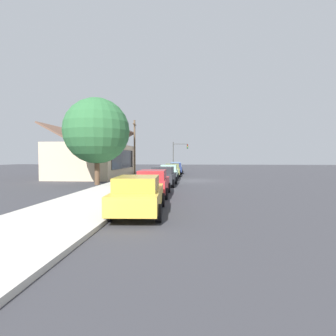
{
  "coord_description": "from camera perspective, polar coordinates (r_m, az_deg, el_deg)",
  "views": [
    {
      "loc": [
        -26.66,
        0.56,
        2.35
      ],
      "look_at": [
        -0.31,
        2.76,
        1.28
      ],
      "focal_mm": 28.12,
      "sensor_mm": 36.0,
      "label": 1
    }
  ],
  "objects": [
    {
      "name": "car_navy",
      "position": [
        37.81,
        1.66,
        -0.02
      ],
      "size": [
        4.62,
        2.11,
        1.59
      ],
      "rotation": [
        0.0,
        0.0,
        0.05
      ],
      "color": "navy",
      "rests_on": "ground"
    },
    {
      "name": "fire_hydrant_red",
      "position": [
        32.9,
        -1.6,
        -0.92
      ],
      "size": [
        0.22,
        0.22,
        0.71
      ],
      "color": "red",
      "rests_on": "sidewalk_curb"
    },
    {
      "name": "shade_tree",
      "position": [
        23.42,
        -15.2,
        7.75
      ],
      "size": [
        5.57,
        5.57,
        7.4
      ],
      "color": "brown",
      "rests_on": "ground"
    },
    {
      "name": "car_cherry",
      "position": [
        16.07,
        -3.23,
        -3.17
      ],
      "size": [
        4.77,
        2.04,
        1.59
      ],
      "rotation": [
        0.0,
        0.0,
        0.03
      ],
      "color": "red",
      "rests_on": "ground"
    },
    {
      "name": "sidewalk_curb",
      "position": [
        27.23,
        -5.92,
        -2.49
      ],
      "size": [
        60.0,
        4.2,
        0.16
      ],
      "primitive_type": "cube",
      "color": "beige",
      "rests_on": "ground"
    },
    {
      "name": "car_seafoam",
      "position": [
        27.28,
        0.22,
        -0.92
      ],
      "size": [
        4.62,
        2.02,
        1.59
      ],
      "rotation": [
        0.0,
        0.0,
        0.02
      ],
      "color": "#9ED1BC",
      "rests_on": "ground"
    },
    {
      "name": "car_olive",
      "position": [
        32.57,
        0.95,
        -0.4
      ],
      "size": [
        4.39,
        2.17,
        1.59
      ],
      "rotation": [
        0.0,
        0.0,
        0.04
      ],
      "color": "olive",
      "rests_on": "ground"
    },
    {
      "name": "car_skyblue",
      "position": [
        43.35,
        1.74,
        0.28
      ],
      "size": [
        4.48,
        2.17,
        1.59
      ],
      "rotation": [
        0.0,
        0.0,
        0.05
      ],
      "color": "#8CB7E0",
      "rests_on": "ground"
    },
    {
      "name": "ground_plane",
      "position": [
        26.77,
        5.95,
        -2.74
      ],
      "size": [
        120.0,
        120.0,
        0.0
      ],
      "primitive_type": "plane",
      "color": "#38383D"
    },
    {
      "name": "storefront_building",
      "position": [
        32.88,
        -15.57,
        1.77
      ],
      "size": [
        12.56,
        7.31,
        5.89
      ],
      "color": "#CCB293",
      "rests_on": "ground"
    },
    {
      "name": "utility_pole_wooden",
      "position": [
        36.81,
        -7.25,
        4.75
      ],
      "size": [
        1.8,
        0.24,
        7.5
      ],
      "color": "brown",
      "rests_on": "ground"
    },
    {
      "name": "car_charcoal",
      "position": [
        21.62,
        -0.98,
        -1.77
      ],
      "size": [
        4.36,
        2.12,
        1.59
      ],
      "rotation": [
        0.0,
        0.0,
        -0.03
      ],
      "color": "#2D3035",
      "rests_on": "ground"
    },
    {
      "name": "car_mustard",
      "position": [
        11.0,
        -6.41,
        -5.72
      ],
      "size": [
        4.81,
        2.25,
        1.59
      ],
      "rotation": [
        0.0,
        0.0,
        0.06
      ],
      "color": "gold",
      "rests_on": "ground"
    },
    {
      "name": "traffic_light_main",
      "position": [
        48.07,
        2.4,
        3.66
      ],
      "size": [
        0.37,
        2.79,
        5.2
      ],
      "color": "#383833",
      "rests_on": "ground"
    }
  ]
}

